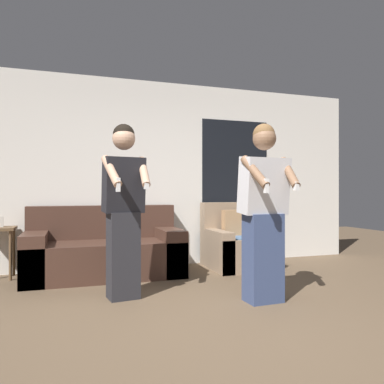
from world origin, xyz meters
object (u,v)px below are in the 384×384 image
armchair (235,245)px  person_left (124,208)px  person_right (264,212)px  couch (105,252)px

armchair → person_left: 2.14m
person_left → person_right: bearing=-22.8°
armchair → person_right: person_right is taller
couch → person_left: bearing=-85.5°
person_right → person_left: bearing=157.2°
person_left → person_right: 1.40m
couch → armchair: size_ratio=2.10×
armchair → person_right: (-0.45, -1.63, 0.57)m
armchair → person_left: (-1.74, -1.09, 0.60)m
armchair → couch: bearing=179.2°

